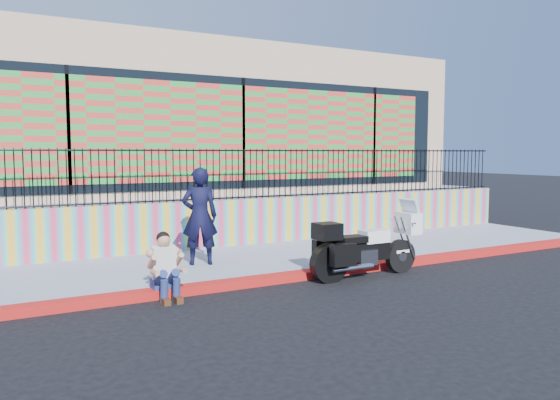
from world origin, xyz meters
TOP-DOWN VIEW (x-y plane):
  - ground at (0.00, 0.00)m, footprint 90.00×90.00m
  - red_curb at (0.00, 0.00)m, footprint 16.00×0.30m
  - sidewalk at (0.00, 1.65)m, footprint 16.00×3.00m
  - mural_wall at (0.00, 3.25)m, footprint 16.00×0.20m
  - metal_fence at (0.00, 3.25)m, footprint 15.80×0.04m
  - elevated_platform at (0.00, 8.35)m, footprint 16.00×10.00m
  - storefront_building at (0.00, 8.13)m, footprint 14.00×8.06m
  - police_motorcycle at (0.38, -0.44)m, footprint 2.34×0.77m
  - police_officer at (-2.17, 1.52)m, footprint 0.81×0.65m
  - seated_man at (-3.38, -0.17)m, footprint 0.54×0.71m

SIDE VIEW (x-z plane):
  - ground at x=0.00m, z-range 0.00..0.00m
  - red_curb at x=0.00m, z-range 0.00..0.15m
  - sidewalk at x=0.00m, z-range 0.00..0.15m
  - seated_man at x=-3.38m, z-range -0.08..0.98m
  - police_motorcycle at x=0.38m, z-range -0.12..1.34m
  - elevated_platform at x=0.00m, z-range 0.00..1.25m
  - mural_wall at x=0.00m, z-range 0.15..1.25m
  - police_officer at x=-2.17m, z-range 0.15..2.07m
  - metal_fence at x=0.00m, z-range 1.25..2.45m
  - storefront_building at x=0.00m, z-range 1.25..5.25m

